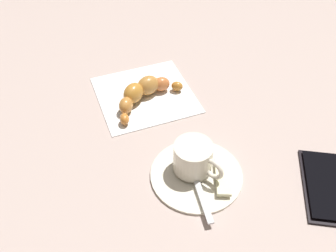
{
  "coord_description": "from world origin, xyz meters",
  "views": [
    {
      "loc": [
        -0.45,
        0.16,
        0.47
      ],
      "look_at": [
        -0.02,
        -0.0,
        0.01
      ],
      "focal_mm": 40.05,
      "sensor_mm": 36.0,
      "label": 1
    }
  ],
  "objects_px": {
    "saucer": "(196,174)",
    "teaspoon": "(193,171)",
    "sugar_packet": "(223,177)",
    "cell_phone": "(329,186)",
    "napkin": "(145,94)",
    "croissant": "(142,92)",
    "espresso_cup": "(194,157)"
  },
  "relations": [
    {
      "from": "saucer",
      "to": "teaspoon",
      "type": "distance_m",
      "value": 0.01
    },
    {
      "from": "sugar_packet",
      "to": "cell_phone",
      "type": "bearing_deg",
      "value": -92.0
    },
    {
      "from": "napkin",
      "to": "croissant",
      "type": "distance_m",
      "value": 0.02
    },
    {
      "from": "teaspoon",
      "to": "croissant",
      "type": "relative_size",
      "value": 0.98
    },
    {
      "from": "sugar_packet",
      "to": "croissant",
      "type": "distance_m",
      "value": 0.23
    },
    {
      "from": "sugar_packet",
      "to": "saucer",
      "type": "bearing_deg",
      "value": 75.25
    },
    {
      "from": "teaspoon",
      "to": "sugar_packet",
      "type": "height_order",
      "value": "teaspoon"
    },
    {
      "from": "napkin",
      "to": "croissant",
      "type": "xyz_separation_m",
      "value": [
        -0.01,
        0.01,
        0.02
      ]
    },
    {
      "from": "croissant",
      "to": "teaspoon",
      "type": "bearing_deg",
      "value": -174.01
    },
    {
      "from": "espresso_cup",
      "to": "croissant",
      "type": "relative_size",
      "value": 0.56
    },
    {
      "from": "saucer",
      "to": "croissant",
      "type": "height_order",
      "value": "croissant"
    },
    {
      "from": "croissant",
      "to": "cell_phone",
      "type": "bearing_deg",
      "value": -144.69
    },
    {
      "from": "croissant",
      "to": "saucer",
      "type": "bearing_deg",
      "value": -172.62
    },
    {
      "from": "croissant",
      "to": "cell_phone",
      "type": "height_order",
      "value": "croissant"
    },
    {
      "from": "espresso_cup",
      "to": "teaspoon",
      "type": "distance_m",
      "value": 0.02
    },
    {
      "from": "napkin",
      "to": "croissant",
      "type": "height_order",
      "value": "croissant"
    },
    {
      "from": "saucer",
      "to": "napkin",
      "type": "distance_m",
      "value": 0.21
    },
    {
      "from": "teaspoon",
      "to": "napkin",
      "type": "bearing_deg",
      "value": 3.19
    },
    {
      "from": "teaspoon",
      "to": "cell_phone",
      "type": "relative_size",
      "value": 0.9
    },
    {
      "from": "napkin",
      "to": "cell_phone",
      "type": "height_order",
      "value": "cell_phone"
    },
    {
      "from": "napkin",
      "to": "teaspoon",
      "type": "bearing_deg",
      "value": -176.81
    },
    {
      "from": "sugar_packet",
      "to": "napkin",
      "type": "height_order",
      "value": "sugar_packet"
    },
    {
      "from": "teaspoon",
      "to": "sugar_packet",
      "type": "relative_size",
      "value": 2.06
    },
    {
      "from": "saucer",
      "to": "croissant",
      "type": "relative_size",
      "value": 1.01
    },
    {
      "from": "sugar_packet",
      "to": "cell_phone",
      "type": "xyz_separation_m",
      "value": [
        -0.07,
        -0.15,
        -0.01
      ]
    },
    {
      "from": "saucer",
      "to": "napkin",
      "type": "bearing_deg",
      "value": 4.52
    },
    {
      "from": "espresso_cup",
      "to": "napkin",
      "type": "xyz_separation_m",
      "value": [
        0.2,
        0.01,
        -0.03
      ]
    },
    {
      "from": "espresso_cup",
      "to": "napkin",
      "type": "distance_m",
      "value": 0.21
    },
    {
      "from": "sugar_packet",
      "to": "napkin",
      "type": "distance_m",
      "value": 0.24
    },
    {
      "from": "teaspoon",
      "to": "napkin",
      "type": "height_order",
      "value": "teaspoon"
    },
    {
      "from": "saucer",
      "to": "cell_phone",
      "type": "height_order",
      "value": "same"
    },
    {
      "from": "saucer",
      "to": "teaspoon",
      "type": "bearing_deg",
      "value": 76.36
    }
  ]
}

